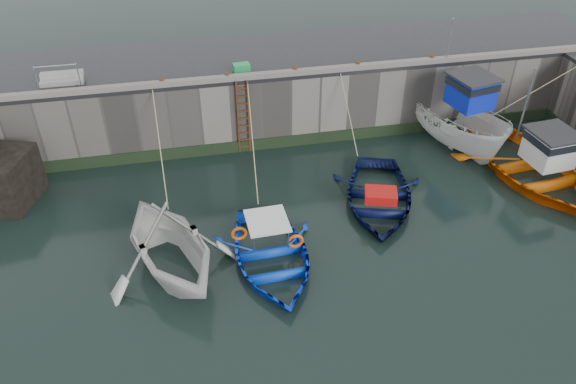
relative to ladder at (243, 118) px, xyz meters
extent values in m
plane|color=black|center=(2.00, -9.91, -1.59)|extent=(120.00, 120.00, 0.00)
cube|color=slate|center=(2.00, 2.59, -0.09)|extent=(30.00, 5.00, 3.00)
cube|color=black|center=(2.00, 2.59, 1.49)|extent=(30.00, 5.00, 0.16)
cube|color=slate|center=(2.00, 0.24, 1.67)|extent=(30.00, 0.30, 0.20)
cube|color=black|center=(2.00, 0.05, -1.34)|extent=(30.00, 0.08, 0.50)
cylinder|color=#3F1E0F|center=(-0.22, 0.01, 0.01)|extent=(0.07, 0.07, 3.20)
cylinder|color=#3F1E0F|center=(0.22, 0.01, 0.01)|extent=(0.07, 0.07, 3.20)
cube|color=#3F1E0F|center=(0.00, -0.01, -1.34)|extent=(0.44, 0.06, 0.05)
cube|color=#3F1E0F|center=(0.00, -0.01, -1.01)|extent=(0.44, 0.06, 0.05)
cube|color=#3F1E0F|center=(0.00, -0.01, -0.68)|extent=(0.44, 0.06, 0.05)
cube|color=#3F1E0F|center=(0.00, -0.01, -0.35)|extent=(0.44, 0.06, 0.05)
cube|color=#3F1E0F|center=(0.00, -0.01, -0.02)|extent=(0.44, 0.06, 0.05)
cube|color=#3F1E0F|center=(0.00, -0.01, 0.31)|extent=(0.44, 0.06, 0.05)
cube|color=#3F1E0F|center=(0.00, -0.01, 0.64)|extent=(0.44, 0.06, 0.05)
cube|color=#3F1E0F|center=(0.00, -0.01, 0.97)|extent=(0.44, 0.06, 0.05)
cube|color=#3F1E0F|center=(0.00, -0.01, 1.30)|extent=(0.44, 0.06, 0.05)
imported|color=silver|center=(-3.26, -6.55, -1.59)|extent=(5.95, 6.36, 2.70)
imported|color=blue|center=(-0.15, -6.88, -1.59)|extent=(3.71, 5.10, 1.03)
imported|color=#09103A|center=(4.25, -4.55, -1.59)|extent=(4.95, 5.91, 1.05)
imported|color=white|center=(8.84, -0.97, -0.77)|extent=(3.51, 6.41, 2.34)
cube|color=#0C20C0|center=(8.96, -1.55, 1.00)|extent=(1.68, 1.76, 1.20)
cube|color=black|center=(8.96, -1.55, 1.35)|extent=(1.76, 1.83, 0.28)
cube|color=#262628|center=(8.96, -1.55, 1.64)|extent=(1.92, 2.00, 0.08)
cylinder|color=#A5A8AD|center=(8.59, 0.21, 1.90)|extent=(0.08, 0.08, 3.00)
imported|color=orange|center=(10.72, -4.05, -1.27)|extent=(5.20, 6.88, 1.34)
cube|color=silver|center=(10.77, -4.64, 0.00)|extent=(1.53, 1.62, 1.20)
cube|color=black|center=(10.77, -4.64, 0.35)|extent=(1.59, 1.68, 0.28)
cube|color=#262628|center=(10.77, -4.64, 0.64)|extent=(1.75, 1.84, 0.08)
cylinder|color=#A5A8AD|center=(10.61, -2.85, 0.90)|extent=(0.08, 0.08, 3.00)
cube|color=green|center=(0.15, 0.98, 1.73)|extent=(0.69, 0.49, 0.32)
cylinder|color=#A5A8AD|center=(-7.50, 0.69, 2.07)|extent=(0.05, 0.05, 1.00)
cylinder|color=#A5A8AD|center=(-6.00, 0.69, 2.07)|extent=(0.05, 0.05, 1.00)
cylinder|color=#A5A8AD|center=(-6.75, 0.69, 2.53)|extent=(1.50, 0.05, 0.05)
cube|color=gray|center=(-6.75, 1.19, 1.66)|extent=(1.60, 0.35, 0.18)
cube|color=gray|center=(-6.75, 1.54, 1.84)|extent=(1.60, 0.35, 0.18)
cylinder|color=#3F1E0F|center=(-3.00, 0.34, 1.71)|extent=(0.18, 0.18, 0.28)
cylinder|color=#3F1E0F|center=(-0.50, 0.34, 1.71)|extent=(0.18, 0.18, 0.28)
cylinder|color=#3F1E0F|center=(2.20, 0.34, 1.71)|extent=(0.18, 0.18, 0.28)
cylinder|color=#3F1E0F|center=(4.80, 0.34, 1.71)|extent=(0.18, 0.18, 0.28)
cylinder|color=#3F1E0F|center=(8.00, 0.34, 1.71)|extent=(0.18, 0.18, 0.28)
camera|label=1|loc=(-2.35, -20.02, 10.81)|focal=35.00mm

